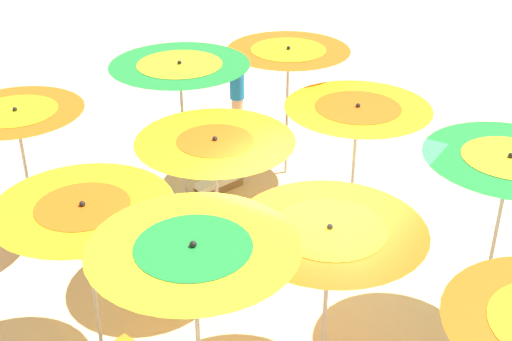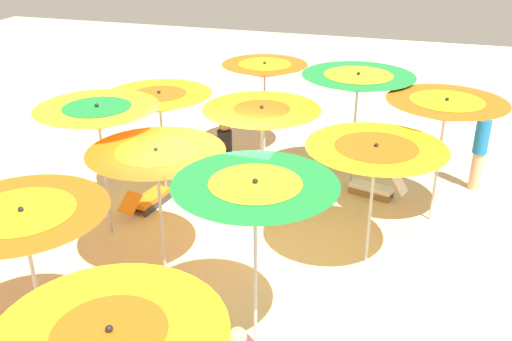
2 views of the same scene
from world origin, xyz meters
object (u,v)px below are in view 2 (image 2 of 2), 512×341
object	(u,v)px
beach_umbrella_3	(375,157)
beach_umbrella_10	(24,226)
beach_umbrella_1	(358,83)
beach_umbrella_5	(160,103)
beach_umbrella_4	(262,119)
beachgoer_1	(225,158)
beach_umbrella_2	(265,71)
beach_umbrella_8	(98,118)
lounger_3	(376,188)
beach_umbrella_7	(157,162)
beach_umbrella_0	(446,111)
beach_umbrella_6	(255,197)
lounger_1	(148,199)
lounger_0	(260,190)
beachgoer_0	(480,148)

from	to	relation	value
beach_umbrella_3	beach_umbrella_10	distance (m)	5.24
beach_umbrella_1	beach_umbrella_5	bearing A→B (deg)	-68.21
beach_umbrella_4	beachgoer_1	size ratio (longest dim) A/B	1.36
beach_umbrella_3	beach_umbrella_5	size ratio (longest dim) A/B	1.00
beach_umbrella_2	beach_umbrella_1	bearing A→B (deg)	61.70
beach_umbrella_10	beachgoer_1	bearing A→B (deg)	173.43
beach_umbrella_8	beach_umbrella_5	bearing A→B (deg)	171.32
lounger_3	beachgoer_1	xyz separation A→B (m)	(0.86, -3.02, 0.66)
beach_umbrella_8	beach_umbrella_7	bearing A→B (deg)	62.32
beach_umbrella_0	beach_umbrella_6	bearing A→B (deg)	-27.11
beach_umbrella_3	beach_umbrella_4	distance (m)	2.45
beach_umbrella_1	beach_umbrella_10	distance (m)	7.20
beach_umbrella_10	beach_umbrella_6	bearing A→B (deg)	114.26
beach_umbrella_5	beach_umbrella_7	distance (m)	2.81
beach_umbrella_3	beach_umbrella_5	xyz separation A→B (m)	(-1.37, -4.39, 0.04)
beach_umbrella_2	lounger_1	xyz separation A→B (m)	(3.47, -1.42, -1.86)
lounger_0	beachgoer_1	distance (m)	0.99
beach_umbrella_3	beach_umbrella_1	bearing A→B (deg)	-166.26
beach_umbrella_0	beach_umbrella_7	distance (m)	5.20
beach_umbrella_1	beach_umbrella_7	distance (m)	4.77
beach_umbrella_0	beach_umbrella_4	distance (m)	3.30
lounger_1	beach_umbrella_5	bearing A→B (deg)	5.38
beach_umbrella_10	beachgoer_0	size ratio (longest dim) A/B	1.32
beach_umbrella_10	beach_umbrella_0	bearing A→B (deg)	139.08
beach_umbrella_6	beach_umbrella_0	bearing A→B (deg)	152.89
beach_umbrella_10	beach_umbrella_3	bearing A→B (deg)	134.47
lounger_0	beach_umbrella_7	bearing A→B (deg)	-25.63
lounger_1	beach_umbrella_2	bearing A→B (deg)	-13.37
beach_umbrella_0	beach_umbrella_1	bearing A→B (deg)	-121.08
lounger_1	beach_umbrella_4	bearing A→B (deg)	-69.32
beach_umbrella_10	beachgoer_1	distance (m)	5.47
beach_umbrella_5	beachgoer_1	distance (m)	1.71
beach_umbrella_2	beach_umbrella_4	bearing A→B (deg)	15.25
beach_umbrella_5	beach_umbrella_7	bearing A→B (deg)	24.64
beach_umbrella_7	lounger_0	size ratio (longest dim) A/B	1.69
beach_umbrella_2	lounger_1	distance (m)	4.19
beach_umbrella_2	beachgoer_0	bearing A→B (deg)	82.74
beach_umbrella_5	beach_umbrella_4	bearing A→B (deg)	82.74
beach_umbrella_5	beachgoer_0	bearing A→B (deg)	108.59
beach_umbrella_4	beach_umbrella_6	xyz separation A→B (m)	(3.62, 0.99, 0.33)
beach_umbrella_10	lounger_0	xyz separation A→B (m)	(-5.32, 1.36, -1.90)
beach_umbrella_6	lounger_3	size ratio (longest dim) A/B	2.09
beach_umbrella_7	beachgoer_1	xyz separation A→B (m)	(-2.80, 0.09, -1.09)
beachgoer_1	beach_umbrella_3	bearing A→B (deg)	-28.05
beach_umbrella_4	beachgoer_0	distance (m)	4.82
beach_umbrella_3	beachgoer_0	bearing A→B (deg)	151.77
beach_umbrella_8	lounger_3	distance (m)	5.77
beach_umbrella_8	beach_umbrella_10	world-z (taller)	beach_umbrella_8
beach_umbrella_0	beach_umbrella_4	xyz separation A→B (m)	(0.73, -3.21, -0.25)
beach_umbrella_1	beach_umbrella_10	xyz separation A→B (m)	(6.52, -3.04, -0.18)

